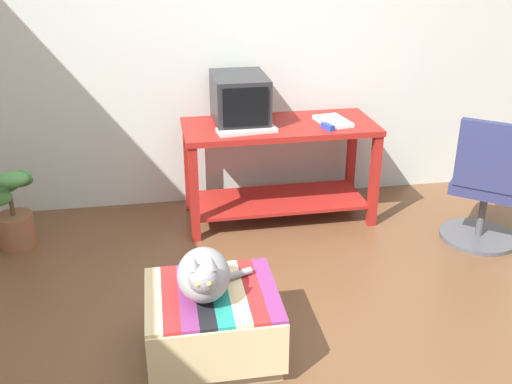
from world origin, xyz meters
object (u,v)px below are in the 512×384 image
object	(u,v)px
desk	(279,155)
office_chair	(485,190)
potted_plant	(12,210)
book	(333,121)
keyboard	(247,130)
cat	(204,275)
stapler	(328,127)
ottoman_with_blanket	(213,324)
tv_monitor	(240,100)

from	to	relation	value
desk	office_chair	world-z (taller)	office_chair
potted_plant	book	bearing A→B (deg)	3.13
keyboard	cat	world-z (taller)	keyboard
desk	potted_plant	distance (m)	1.85
book	stapler	size ratio (longest dim) A/B	2.65
keyboard	stapler	xyz separation A→B (m)	(0.55, -0.04, 0.01)
office_chair	stapler	bearing A→B (deg)	14.31
book	stapler	bearing A→B (deg)	-129.76
potted_plant	keyboard	bearing A→B (deg)	0.86
desk	ottoman_with_blanket	world-z (taller)	desk
tv_monitor	office_chair	size ratio (longest dim) A/B	0.56
cat	ottoman_with_blanket	bearing A→B (deg)	27.42
book	ottoman_with_blanket	bearing A→B (deg)	-134.98
potted_plant	stapler	size ratio (longest dim) A/B	5.28
office_chair	stapler	world-z (taller)	office_chair
stapler	keyboard	bearing A→B (deg)	154.59
tv_monitor	office_chair	world-z (taller)	tv_monitor
tv_monitor	keyboard	xyz separation A→B (m)	(0.01, -0.22, -0.15)
stapler	potted_plant	bearing A→B (deg)	158.17
desk	stapler	distance (m)	0.43
stapler	tv_monitor	bearing A→B (deg)	133.63
book	cat	xyz separation A→B (m)	(-1.05, -1.46, -0.26)
tv_monitor	potted_plant	size ratio (longest dim) A/B	0.86
potted_plant	ottoman_with_blanket	bearing A→B (deg)	-48.06
book	office_chair	size ratio (longest dim) A/B	0.33
tv_monitor	potted_plant	world-z (taller)	tv_monitor
potted_plant	stapler	xyz separation A→B (m)	(2.12, -0.01, 0.46)
book	potted_plant	distance (m)	2.25
cat	office_chair	xyz separation A→B (m)	(1.94, 0.88, -0.09)
tv_monitor	desk	bearing A→B (deg)	-19.26
cat	potted_plant	xyz separation A→B (m)	(-1.15, 1.34, -0.20)
cat	stapler	xyz separation A→B (m)	(0.97, 1.32, 0.26)
desk	keyboard	distance (m)	0.38
book	ottoman_with_blanket	size ratio (longest dim) A/B	0.45
desk	tv_monitor	size ratio (longest dim) A/B	2.72
potted_plant	stapler	distance (m)	2.17
desk	ottoman_with_blanket	size ratio (longest dim) A/B	2.11
tv_monitor	office_chair	bearing A→B (deg)	-25.46
keyboard	cat	bearing A→B (deg)	-113.88
potted_plant	office_chair	size ratio (longest dim) A/B	0.65
potted_plant	office_chair	xyz separation A→B (m)	(3.09, -0.46, 0.11)
keyboard	potted_plant	bearing A→B (deg)	174.07
cat	stapler	bearing A→B (deg)	58.27
ottoman_with_blanket	cat	bearing A→B (deg)	-157.06
tv_monitor	book	bearing A→B (deg)	-12.08
keyboard	stapler	size ratio (longest dim) A/B	3.64
desk	tv_monitor	xyz separation A→B (m)	(-0.27, 0.09, 0.39)
potted_plant	office_chair	bearing A→B (deg)	-8.38
ottoman_with_blanket	cat	xyz separation A→B (m)	(-0.04, -0.01, 0.30)
ottoman_with_blanket	stapler	size ratio (longest dim) A/B	5.85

